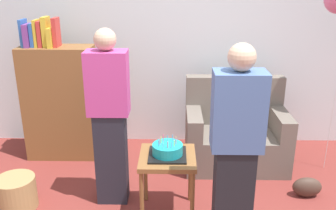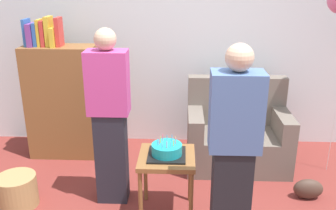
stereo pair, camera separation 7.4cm
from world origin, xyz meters
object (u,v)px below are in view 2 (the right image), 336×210
object	(u,v)px
birthday_cake	(167,150)
person_blowing_candles	(110,118)
bookshelf	(63,99)
handbag	(308,189)
wicker_basket	(17,191)
side_table	(167,165)
person_holding_cake	(233,155)
couch	(237,135)

from	to	relation	value
birthday_cake	person_blowing_candles	xyz separation A→B (m)	(-0.52, 0.22, 0.20)
bookshelf	handbag	world-z (taller)	bookshelf
person_blowing_candles	bookshelf	bearing A→B (deg)	121.10
person_blowing_candles	wicker_basket	world-z (taller)	person_blowing_candles
bookshelf	side_table	distance (m)	1.70
side_table	handbag	distance (m)	1.43
birthday_cake	handbag	world-z (taller)	birthday_cake
person_blowing_candles	person_holding_cake	distance (m)	1.22
wicker_basket	birthday_cake	bearing A→B (deg)	-2.73
couch	side_table	world-z (taller)	couch
birthday_cake	person_holding_cake	world-z (taller)	person_holding_cake
wicker_basket	bookshelf	bearing A→B (deg)	82.50
person_blowing_candles	person_holding_cake	xyz separation A→B (m)	(1.01, -0.67, 0.00)
side_table	birthday_cake	size ratio (longest dim) A/B	1.81
couch	person_blowing_candles	xyz separation A→B (m)	(-1.26, -0.77, 0.49)
couch	side_table	size ratio (longest dim) A/B	1.90
couch	handbag	xyz separation A→B (m)	(0.60, -0.69, -0.24)
side_table	wicker_basket	bearing A→B (deg)	177.27
person_holding_cake	couch	bearing A→B (deg)	-96.74
person_blowing_candles	wicker_basket	bearing A→B (deg)	-177.41
couch	person_blowing_candles	bearing A→B (deg)	-148.60
wicker_basket	handbag	world-z (taller)	wicker_basket
side_table	person_holding_cake	distance (m)	0.75
couch	wicker_basket	distance (m)	2.33
bookshelf	handbag	size ratio (longest dim) A/B	5.78
person_blowing_candles	person_holding_cake	world-z (taller)	same
couch	handbag	distance (m)	0.95
couch	person_holding_cake	xyz separation A→B (m)	(-0.25, -1.44, 0.49)
couch	person_blowing_candles	distance (m)	1.56
person_blowing_candles	handbag	bearing A→B (deg)	-4.86
birthday_cake	handbag	distance (m)	1.47
person_holding_cake	handbag	size ratio (longest dim) A/B	5.82
bookshelf	birthday_cake	xyz separation A→B (m)	(1.25, -1.14, -0.06)
person_holding_cake	birthday_cake	bearing A→B (deg)	-39.54
side_table	couch	bearing A→B (deg)	53.06
side_table	person_holding_cake	xyz separation A→B (m)	(0.49, -0.45, 0.34)
person_holding_cake	handbag	distance (m)	1.35
handbag	birthday_cake	bearing A→B (deg)	-167.78
couch	handbag	size ratio (longest dim) A/B	3.93
side_table	person_holding_cake	world-z (taller)	person_holding_cake
wicker_basket	handbag	distance (m)	2.74
birthday_cake	handbag	bearing A→B (deg)	12.22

